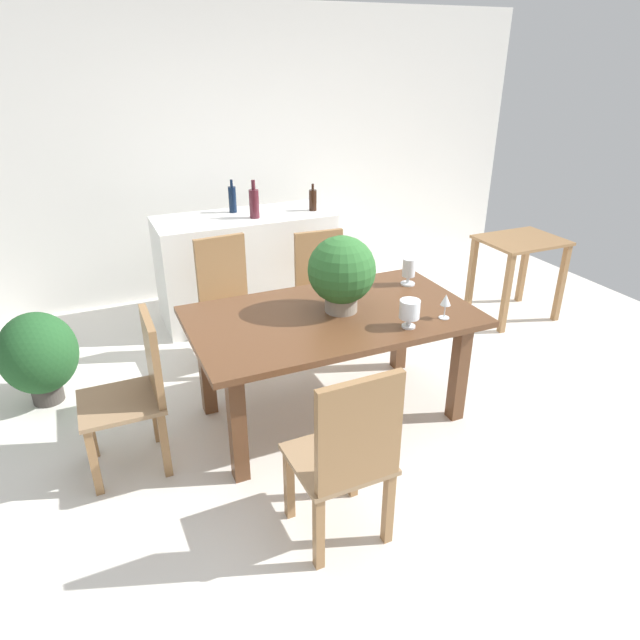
{
  "coord_description": "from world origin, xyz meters",
  "views": [
    {
      "loc": [
        -1.33,
        -2.75,
        2.19
      ],
      "look_at": [
        -0.02,
        0.22,
        0.63
      ],
      "focal_mm": 31.67,
      "sensor_mm": 36.0,
      "label": 1
    }
  ],
  "objects_px": {
    "chair_far_right": "(323,283)",
    "side_table": "(519,257)",
    "chair_head_end": "(137,388)",
    "crystal_vase_left": "(410,310)",
    "chair_near_left": "(348,454)",
    "wine_bottle_dark": "(313,200)",
    "crystal_vase_center_near": "(409,269)",
    "flower_centerpiece": "(342,272)",
    "wine_bottle_clear": "(254,203)",
    "dining_table": "(332,329)",
    "wine_bottle_amber": "(232,199)",
    "chair_far_left": "(227,296)",
    "potted_plant_floor": "(38,355)",
    "kitchen_counter": "(246,267)",
    "wine_glass": "(446,301)"
  },
  "relations": [
    {
      "from": "chair_far_right",
      "to": "side_table",
      "type": "xyz_separation_m",
      "value": [
        1.76,
        -0.27,
        0.06
      ]
    },
    {
      "from": "chair_head_end",
      "to": "crystal_vase_left",
      "type": "xyz_separation_m",
      "value": [
        1.52,
        -0.35,
        0.34
      ]
    },
    {
      "from": "chair_near_left",
      "to": "wine_bottle_dark",
      "type": "relative_size",
      "value": 4.21
    },
    {
      "from": "chair_near_left",
      "to": "crystal_vase_center_near",
      "type": "xyz_separation_m",
      "value": [
        1.07,
        1.25,
        0.31
      ]
    },
    {
      "from": "flower_centerpiece",
      "to": "wine_bottle_clear",
      "type": "height_order",
      "value": "wine_bottle_clear"
    },
    {
      "from": "wine_bottle_clear",
      "to": "dining_table",
      "type": "bearing_deg",
      "value": -91.49
    },
    {
      "from": "flower_centerpiece",
      "to": "wine_bottle_clear",
      "type": "xyz_separation_m",
      "value": [
        -0.03,
        1.62,
        0.06
      ]
    },
    {
      "from": "crystal_vase_left",
      "to": "wine_bottle_clear",
      "type": "height_order",
      "value": "wine_bottle_clear"
    },
    {
      "from": "chair_far_right",
      "to": "crystal_vase_center_near",
      "type": "bearing_deg",
      "value": -66.8
    },
    {
      "from": "flower_centerpiece",
      "to": "wine_bottle_amber",
      "type": "bearing_deg",
      "value": 94.4
    },
    {
      "from": "chair_far_left",
      "to": "chair_near_left",
      "type": "distance_m",
      "value": 2.03
    },
    {
      "from": "chair_far_right",
      "to": "side_table",
      "type": "bearing_deg",
      "value": -5.1
    },
    {
      "from": "chair_near_left",
      "to": "potted_plant_floor",
      "type": "distance_m",
      "value": 2.37
    },
    {
      "from": "dining_table",
      "to": "wine_bottle_dark",
      "type": "bearing_deg",
      "value": 70.67
    },
    {
      "from": "chair_near_left",
      "to": "kitchen_counter",
      "type": "distance_m",
      "value": 2.79
    },
    {
      "from": "chair_far_left",
      "to": "wine_bottle_amber",
      "type": "xyz_separation_m",
      "value": [
        0.32,
        0.88,
        0.51
      ]
    },
    {
      "from": "chair_far_right",
      "to": "wine_glass",
      "type": "relative_size",
      "value": 5.85
    },
    {
      "from": "kitchen_counter",
      "to": "wine_bottle_clear",
      "type": "height_order",
      "value": "wine_bottle_clear"
    },
    {
      "from": "chair_near_left",
      "to": "chair_head_end",
      "type": "distance_m",
      "value": 1.3
    },
    {
      "from": "kitchen_counter",
      "to": "side_table",
      "type": "bearing_deg",
      "value": -24.44
    },
    {
      "from": "wine_glass",
      "to": "wine_bottle_dark",
      "type": "distance_m",
      "value": 2.01
    },
    {
      "from": "wine_bottle_amber",
      "to": "chair_head_end",
      "type": "bearing_deg",
      "value": -120.54
    },
    {
      "from": "chair_head_end",
      "to": "wine_bottle_clear",
      "type": "relative_size",
      "value": 2.9
    },
    {
      "from": "kitchen_counter",
      "to": "crystal_vase_left",
      "type": "bearing_deg",
      "value": -80.24
    },
    {
      "from": "chair_far_right",
      "to": "crystal_vase_left",
      "type": "relative_size",
      "value": 5.33
    },
    {
      "from": "chair_head_end",
      "to": "crystal_vase_center_near",
      "type": "distance_m",
      "value": 1.91
    },
    {
      "from": "chair_far_left",
      "to": "wine_bottle_dark",
      "type": "distance_m",
      "value": 1.28
    },
    {
      "from": "dining_table",
      "to": "kitchen_counter",
      "type": "xyz_separation_m",
      "value": [
        -0.03,
        1.74,
        -0.17
      ]
    },
    {
      "from": "dining_table",
      "to": "chair_far_right",
      "type": "bearing_deg",
      "value": 68.65
    },
    {
      "from": "chair_far_right",
      "to": "wine_bottle_dark",
      "type": "relative_size",
      "value": 3.88
    },
    {
      "from": "crystal_vase_center_near",
      "to": "wine_bottle_dark",
      "type": "relative_size",
      "value": 0.8
    },
    {
      "from": "chair_far_left",
      "to": "wine_bottle_clear",
      "type": "bearing_deg",
      "value": 50.48
    },
    {
      "from": "chair_far_left",
      "to": "wine_bottle_amber",
      "type": "bearing_deg",
      "value": 65.22
    },
    {
      "from": "flower_centerpiece",
      "to": "dining_table",
      "type": "bearing_deg",
      "value": -164.97
    },
    {
      "from": "potted_plant_floor",
      "to": "wine_bottle_clear",
      "type": "bearing_deg",
      "value": 21.96
    },
    {
      "from": "dining_table",
      "to": "crystal_vase_center_near",
      "type": "height_order",
      "value": "crystal_vase_center_near"
    },
    {
      "from": "wine_glass",
      "to": "flower_centerpiece",
      "type": "bearing_deg",
      "value": 146.36
    },
    {
      "from": "crystal_vase_left",
      "to": "chair_near_left",
      "type": "bearing_deg",
      "value": -136.95
    },
    {
      "from": "flower_centerpiece",
      "to": "potted_plant_floor",
      "type": "height_order",
      "value": "flower_centerpiece"
    },
    {
      "from": "chair_far_right",
      "to": "wine_bottle_clear",
      "type": "bearing_deg",
      "value": 123.06
    },
    {
      "from": "chair_head_end",
      "to": "potted_plant_floor",
      "type": "xyz_separation_m",
      "value": [
        -0.53,
        0.93,
        -0.15
      ]
    },
    {
      "from": "dining_table",
      "to": "chair_head_end",
      "type": "relative_size",
      "value": 1.9
    },
    {
      "from": "wine_bottle_clear",
      "to": "potted_plant_floor",
      "type": "bearing_deg",
      "value": -158.04
    },
    {
      "from": "dining_table",
      "to": "wine_bottle_clear",
      "type": "height_order",
      "value": "wine_bottle_clear"
    },
    {
      "from": "wine_glass",
      "to": "kitchen_counter",
      "type": "height_order",
      "value": "kitchen_counter"
    },
    {
      "from": "crystal_vase_left",
      "to": "wine_bottle_clear",
      "type": "bearing_deg",
      "value": 98.21
    },
    {
      "from": "chair_far_left",
      "to": "side_table",
      "type": "xyz_separation_m",
      "value": [
        2.55,
        -0.26,
        0.03
      ]
    },
    {
      "from": "kitchen_counter",
      "to": "wine_bottle_clear",
      "type": "relative_size",
      "value": 4.75
    },
    {
      "from": "chair_near_left",
      "to": "wine_bottle_amber",
      "type": "distance_m",
      "value": 2.97
    },
    {
      "from": "flower_centerpiece",
      "to": "crystal_vase_center_near",
      "type": "xyz_separation_m",
      "value": [
        0.61,
        0.21,
        -0.15
      ]
    }
  ]
}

